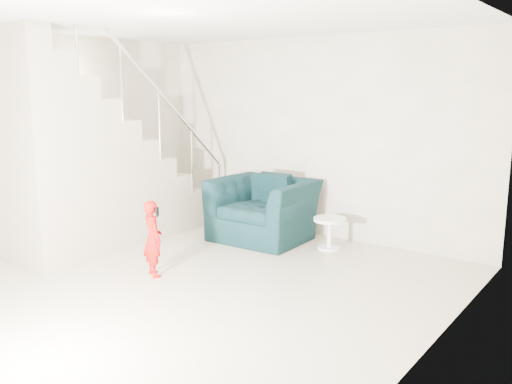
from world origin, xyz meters
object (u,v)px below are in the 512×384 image
side_table (330,228)px  toddler (153,239)px  armchair (263,209)px  staircase (90,173)px

side_table → toddler: bearing=-117.7°
side_table → armchair: bearing=-173.4°
armchair → side_table: (0.96, 0.11, -0.13)m
toddler → staircase: bearing=11.0°
armchair → side_table: armchair is taller
side_table → staircase: bearing=-147.1°
toddler → side_table: size_ratio=2.05×
staircase → toddler: bearing=-13.3°
armchair → toddler: (-0.10, -1.90, 0.01)m
staircase → armchair: bearing=44.0°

